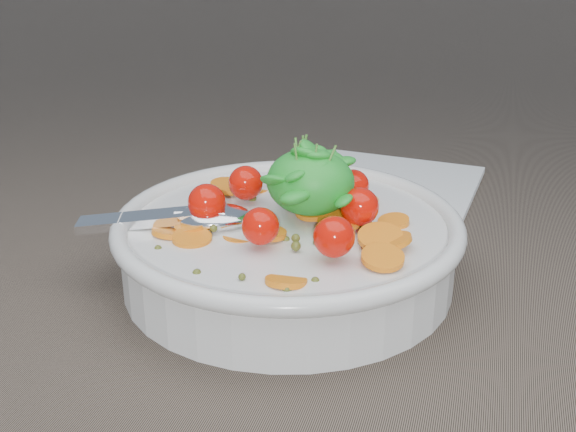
# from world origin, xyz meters

# --- Properties ---
(ground) EXTENTS (6.00, 6.00, 0.00)m
(ground) POSITION_xyz_m (0.00, 0.00, 0.00)
(ground) COLOR brown
(ground) RESTS_ON ground
(bowl) EXTENTS (0.27, 0.25, 0.11)m
(bowl) POSITION_xyz_m (-0.02, -0.00, 0.03)
(bowl) COLOR silver
(bowl) RESTS_ON ground
(napkin) EXTENTS (0.18, 0.16, 0.01)m
(napkin) POSITION_xyz_m (0.03, 0.22, 0.00)
(napkin) COLOR white
(napkin) RESTS_ON ground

